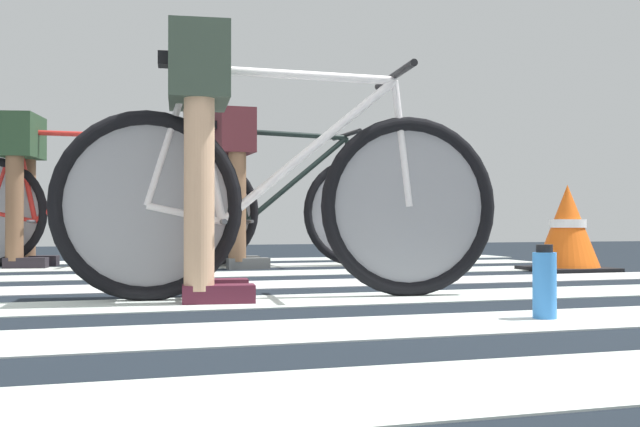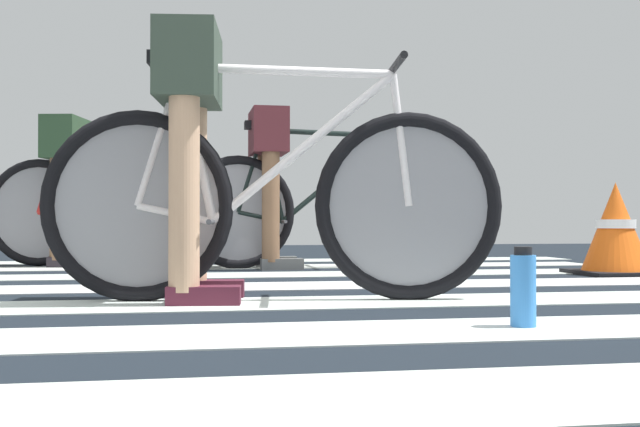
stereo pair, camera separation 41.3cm
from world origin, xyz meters
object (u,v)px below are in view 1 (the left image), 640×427
(bicycle_3_of_3, at_px, (71,208))
(cyclist_3_of_3, at_px, (22,169))
(cyclist_2_of_3, at_px, (234,166))
(bicycle_1_of_3, at_px, (281,199))
(water_bottle, at_px, (545,284))
(bicycle_2_of_3, at_px, (281,208))
(traffic_cone, at_px, (568,230))
(cyclist_1_of_3, at_px, (200,126))

(bicycle_3_of_3, distance_m, cyclist_3_of_3, 0.40)
(cyclist_2_of_3, height_order, bicycle_3_of_3, cyclist_2_of_3)
(bicycle_1_of_3, height_order, cyclist_2_of_3, cyclist_2_of_3)
(bicycle_1_of_3, height_order, water_bottle, bicycle_1_of_3)
(bicycle_1_of_3, height_order, bicycle_2_of_3, same)
(cyclist_2_of_3, relative_size, traffic_cone, 1.94)
(bicycle_1_of_3, height_order, cyclist_1_of_3, cyclist_1_of_3)
(water_bottle, bearing_deg, bicycle_2_of_3, 92.48)
(bicycle_2_of_3, distance_m, traffic_cone, 1.79)
(cyclist_2_of_3, bearing_deg, cyclist_1_of_3, -104.96)
(cyclist_2_of_3, xyz_separation_m, cyclist_3_of_3, (-1.30, 0.46, -0.01))
(cyclist_1_of_3, height_order, water_bottle, cyclist_1_of_3)
(bicycle_1_of_3, relative_size, water_bottle, 7.56)
(cyclist_2_of_3, bearing_deg, bicycle_1_of_3, -96.09)
(water_bottle, bearing_deg, cyclist_2_of_3, 98.72)
(cyclist_1_of_3, distance_m, water_bottle, 1.39)
(bicycle_3_of_3, bearing_deg, water_bottle, -54.60)
(cyclist_1_of_3, relative_size, water_bottle, 4.47)
(cyclist_1_of_3, xyz_separation_m, bicycle_2_of_3, (0.80, 1.96, -0.28))
(cyclist_1_of_3, height_order, cyclist_2_of_3, cyclist_1_of_3)
(bicycle_2_of_3, bearing_deg, bicycle_1_of_3, -104.75)
(bicycle_2_of_3, relative_size, water_bottle, 7.58)
(water_bottle, xyz_separation_m, traffic_cone, (1.44, 1.95, 0.14))
(cyclist_1_of_3, xyz_separation_m, bicycle_3_of_3, (-0.50, 2.35, -0.28))
(bicycle_1_of_3, relative_size, bicycle_3_of_3, 1.01)
(cyclist_3_of_3, relative_size, water_bottle, 4.32)
(cyclist_1_of_3, relative_size, traffic_cone, 1.97)
(cyclist_1_of_3, distance_m, bicycle_2_of_3, 2.13)
(bicycle_2_of_3, bearing_deg, water_bottle, -88.27)
(cyclist_3_of_3, bearing_deg, bicycle_2_of_3, -4.45)
(bicycle_2_of_3, xyz_separation_m, water_bottle, (0.12, -2.83, -0.28))
(cyclist_2_of_3, bearing_deg, bicycle_3_of_3, 157.23)
(bicycle_2_of_3, distance_m, bicycle_3_of_3, 1.37)
(bicycle_1_of_3, height_order, cyclist_3_of_3, cyclist_3_of_3)
(bicycle_2_of_3, relative_size, cyclist_2_of_3, 1.73)
(bicycle_2_of_3, height_order, cyclist_3_of_3, cyclist_3_of_3)
(bicycle_1_of_3, bearing_deg, bicycle_3_of_3, 115.25)
(bicycle_3_of_3, bearing_deg, bicycle_1_of_3, -59.74)
(traffic_cone, bearing_deg, bicycle_3_of_3, 156.07)
(cyclist_1_of_3, bearing_deg, water_bottle, -36.77)
(cyclist_1_of_3, distance_m, bicycle_3_of_3, 2.42)
(bicycle_2_of_3, relative_size, cyclist_3_of_3, 1.76)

